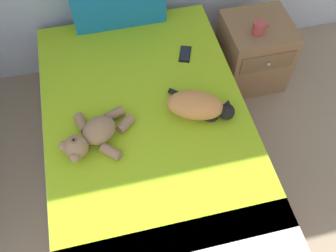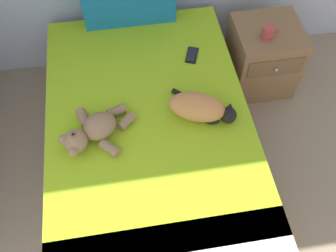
# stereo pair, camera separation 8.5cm
# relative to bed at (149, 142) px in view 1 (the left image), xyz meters

# --- Properties ---
(bed) EXTENTS (1.29, 1.98, 0.52)m
(bed) POSITION_rel_bed_xyz_m (0.00, 0.00, 0.00)
(bed) COLOR olive
(bed) RESTS_ON ground_plane
(cat) EXTENTS (0.42, 0.36, 0.15)m
(cat) POSITION_rel_bed_xyz_m (0.31, -0.03, 0.34)
(cat) COLOR #D18447
(cat) RESTS_ON bed
(teddy_bear) EXTENTS (0.45, 0.36, 0.15)m
(teddy_bear) POSITION_rel_bed_xyz_m (-0.33, -0.09, 0.33)
(teddy_bear) COLOR #937051
(teddy_bear) RESTS_ON bed
(cell_phone) EXTENTS (0.12, 0.16, 0.01)m
(cell_phone) POSITION_rel_bed_xyz_m (0.36, 0.47, 0.27)
(cell_phone) COLOR black
(cell_phone) RESTS_ON bed
(nightstand) EXTENTS (0.48, 0.49, 0.55)m
(nightstand) POSITION_rel_bed_xyz_m (0.95, 0.60, 0.02)
(nightstand) COLOR olive
(nightstand) RESTS_ON ground_plane
(mug) EXTENTS (0.12, 0.08, 0.09)m
(mug) POSITION_rel_bed_xyz_m (0.90, 0.53, 0.34)
(mug) COLOR #B23F3F
(mug) RESTS_ON nightstand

